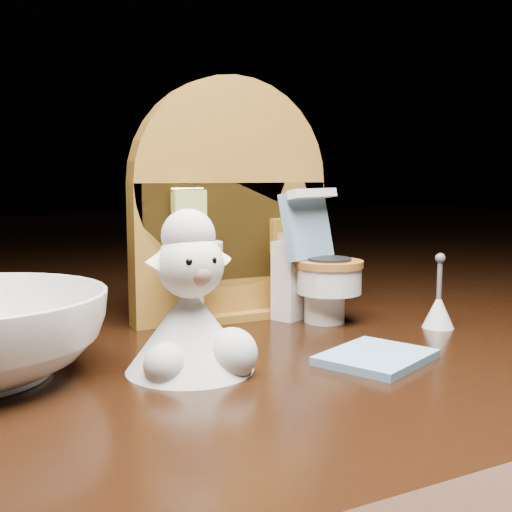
{
  "coord_description": "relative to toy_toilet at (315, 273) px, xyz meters",
  "views": [
    {
      "loc": [
        -0.17,
        -0.3,
        0.09
      ],
      "look_at": [
        -0.01,
        0.01,
        0.05
      ],
      "focal_mm": 45.0,
      "sensor_mm": 36.0,
      "label": 1
    }
  ],
  "objects": [
    {
      "name": "toy_toilet",
      "position": [
        0.0,
        0.0,
        0.0
      ],
      "size": [
        0.05,
        0.06,
        0.08
      ],
      "rotation": [
        0.0,
        0.0,
        0.39
      ],
      "color": "white",
      "rests_on": "ground"
    },
    {
      "name": "toilet_brush",
      "position": [
        0.05,
        -0.05,
        -0.02
      ],
      "size": [
        0.02,
        0.02,
        0.04
      ],
      "color": "white",
      "rests_on": "ground"
    },
    {
      "name": "plush_lamb",
      "position": [
        -0.11,
        -0.06,
        -0.0
      ],
      "size": [
        0.06,
        0.06,
        0.08
      ],
      "rotation": [
        0.0,
        0.0,
        -0.01
      ],
      "color": "silver",
      "rests_on": "ground"
    },
    {
      "name": "backdrop_panel",
      "position": [
        -0.04,
        0.03,
        0.04
      ],
      "size": [
        0.13,
        0.05,
        0.15
      ],
      "color": "olive",
      "rests_on": "ground"
    },
    {
      "name": "bath_mat",
      "position": [
        -0.02,
        -0.09,
        -0.03
      ],
      "size": [
        0.07,
        0.06,
        0.0
      ],
      "primitive_type": "cube",
      "rotation": [
        0.0,
        0.0,
        0.4
      ],
      "color": "#6D9DC2",
      "rests_on": "ground"
    }
  ]
}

